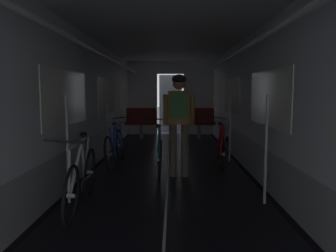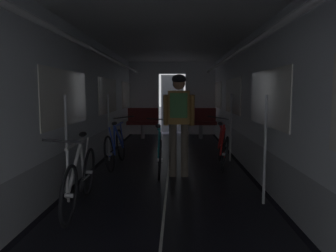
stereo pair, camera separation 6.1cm
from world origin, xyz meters
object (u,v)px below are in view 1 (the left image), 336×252
object	(u,v)px
bicycle_white	(81,178)
person_cyclist_aisle	(179,114)
bicycle_teal_in_aisle	(160,151)
bicycle_blue	(115,147)
bicycle_red	(222,147)
bench_seat_far_left	(141,120)
bench_seat_far_right	(199,120)

from	to	relation	value
bicycle_white	person_cyclist_aisle	world-z (taller)	person_cyclist_aisle
person_cyclist_aisle	bicycle_teal_in_aisle	distance (m)	0.81
bicycle_white	bicycle_blue	bearing A→B (deg)	89.84
person_cyclist_aisle	bicycle_red	bearing A→B (deg)	41.57
bicycle_red	bicycle_teal_in_aisle	world-z (taller)	bicycle_red
bench_seat_far_left	bicycle_red	distance (m)	4.35
bench_seat_far_right	bicycle_blue	distance (m)	4.35
bench_seat_far_left	bicycle_blue	bearing A→B (deg)	-91.88
bicycle_teal_in_aisle	bicycle_white	bearing A→B (deg)	-115.74
bench_seat_far_right	person_cyclist_aisle	bearing A→B (deg)	-98.72
person_cyclist_aisle	bicycle_white	bearing A→B (deg)	-127.92
bicycle_white	bicycle_blue	world-z (taller)	bicycle_blue
bench_seat_far_left	bicycle_white	bearing A→B (deg)	-91.24
bench_seat_far_right	bicycle_red	size ratio (longest dim) A/B	0.58
bench_seat_far_right	bicycle_red	bearing A→B (deg)	-87.90
bench_seat_far_right	person_cyclist_aisle	size ratio (longest dim) A/B	0.57
bench_seat_far_right	bicycle_white	size ratio (longest dim) A/B	0.58
person_cyclist_aisle	bicycle_teal_in_aisle	xyz separation A→B (m)	(-0.34, 0.26, -0.69)
bench_seat_far_right	bicycle_red	distance (m)	3.89
bench_seat_far_right	bicycle_teal_in_aisle	world-z (taller)	bench_seat_far_right
bench_seat_far_left	bicycle_red	size ratio (longest dim) A/B	0.58
bicycle_white	bicycle_blue	distance (m)	2.32
bicycle_blue	person_cyclist_aisle	size ratio (longest dim) A/B	0.98
bench_seat_far_left	person_cyclist_aisle	size ratio (longest dim) A/B	0.57
bicycle_white	bicycle_blue	xyz separation A→B (m)	(0.01, 2.32, -0.00)
bicycle_red	bicycle_blue	world-z (taller)	bicycle_red
bench_seat_far_right	person_cyclist_aisle	distance (m)	4.72
bicycle_red	bicycle_teal_in_aisle	distance (m)	1.29
bench_seat_far_left	bicycle_teal_in_aisle	distance (m)	4.45
bicycle_red	bicycle_white	distance (m)	3.12
bench_seat_far_right	bench_seat_far_left	bearing A→B (deg)	180.00
bicycle_blue	bicycle_red	bearing A→B (deg)	0.16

